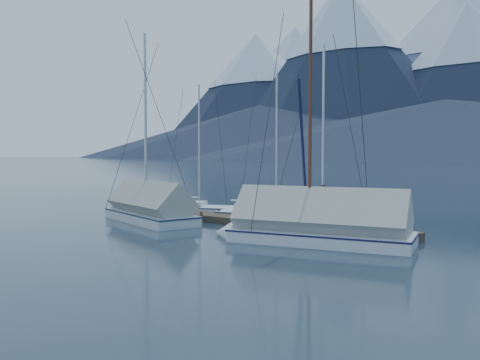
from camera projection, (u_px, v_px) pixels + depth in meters
name	position (u px, v px, depth m)	size (l,w,h in m)	color
ground	(214.00, 228.00, 24.02)	(1000.00, 1000.00, 0.00)	#152331
dock	(240.00, 221.00, 25.58)	(18.00, 1.50, 0.54)	#382D23
mooring_posts	(232.00, 216.00, 25.88)	(15.12, 1.52, 0.35)	#382D23
sailboat_open_left	(207.00, 211.00, 30.07)	(6.44, 4.26, 8.31)	white
sailboat_open_mid	(285.00, 217.00, 27.00)	(6.72, 4.03, 8.60)	white
sailboat_open_right	(331.00, 220.00, 25.56)	(7.66, 3.21, 9.91)	#B8BCC5
sailboat_covered_near	(305.00, 229.00, 20.15)	(8.58, 4.31, 10.69)	white
sailboat_covered_far	(145.00, 211.00, 26.69)	(7.95, 4.24, 10.69)	silver
person	(324.00, 205.00, 22.70)	(0.65, 0.43, 1.79)	black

